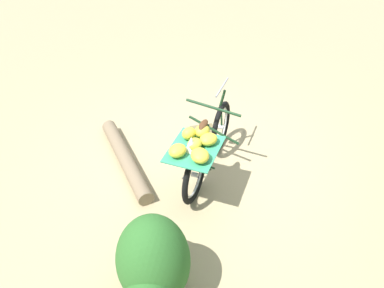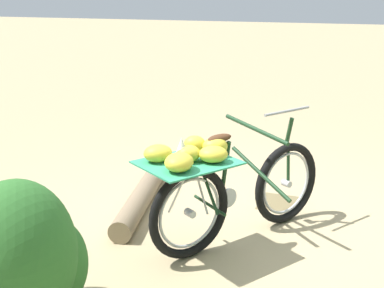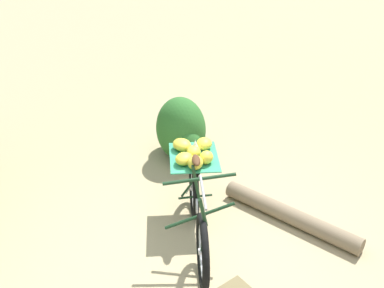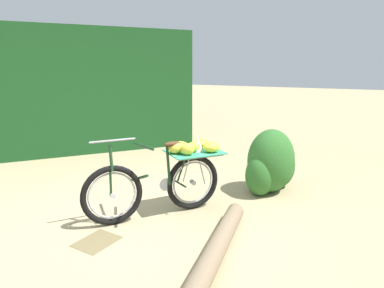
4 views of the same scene
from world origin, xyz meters
name	(u,v)px [view 4 (image 4 of 4)]	position (x,y,z in m)	size (l,w,h in m)	color
ground_plane	(144,215)	(0.00, 0.00, 0.00)	(60.00, 60.00, 0.00)	tan
foliage_hedge	(95,91)	(-2.21, -3.16, 1.33)	(4.36, 0.90, 2.67)	#19471E
bicycle	(167,175)	(-0.19, 0.23, 0.52)	(1.65, 1.23, 1.03)	black
fallen_log	(218,245)	(0.32, 1.21, 0.10)	(0.20, 0.20, 1.70)	#7F6B51
shrub_cluster	(271,164)	(-1.67, 1.09, 0.42)	(1.00, 0.68, 0.95)	#2D6628
leaf_litter_patch	(97,241)	(0.78, -0.01, 0.00)	(0.44, 0.36, 0.01)	olive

